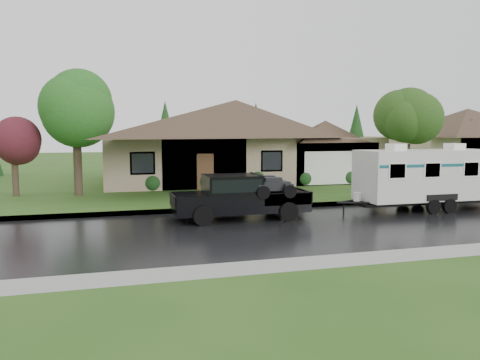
# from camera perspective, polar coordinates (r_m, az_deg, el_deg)

# --- Properties ---
(ground) EXTENTS (140.00, 140.00, 0.00)m
(ground) POSITION_cam_1_polar(r_m,az_deg,el_deg) (19.38, 4.73, -4.55)
(ground) COLOR #2B4F18
(ground) RESTS_ON ground
(road) EXTENTS (140.00, 8.00, 0.01)m
(road) POSITION_cam_1_polar(r_m,az_deg,el_deg) (17.55, 7.02, -5.64)
(road) COLOR black
(road) RESTS_ON ground
(curb) EXTENTS (140.00, 0.50, 0.15)m
(curb) POSITION_cam_1_polar(r_m,az_deg,el_deg) (21.46, 2.63, -3.32)
(curb) COLOR gray
(curb) RESTS_ON ground
(lawn) EXTENTS (140.00, 26.00, 0.15)m
(lawn) POSITION_cam_1_polar(r_m,az_deg,el_deg) (33.70, -4.21, -0.01)
(lawn) COLOR #2B4F18
(lawn) RESTS_ON ground
(house_main) EXTENTS (19.44, 10.80, 6.90)m
(house_main) POSITION_cam_1_polar(r_m,az_deg,el_deg) (32.94, 0.08, 6.00)
(house_main) COLOR gray
(house_main) RESTS_ON lawn
(house_neighbor) EXTENTS (15.12, 9.72, 6.45)m
(house_neighbor) POSITION_cam_1_polar(r_m,az_deg,el_deg) (43.30, 26.34, 4.99)
(house_neighbor) COLOR #BBAF8B
(house_neighbor) RESTS_ON lawn
(tree_left_green) EXTENTS (4.01, 4.01, 6.64)m
(tree_left_green) POSITION_cam_1_polar(r_m,az_deg,el_deg) (26.23, -19.38, 8.27)
(tree_left_green) COLOR #382B1E
(tree_left_green) RESTS_ON lawn
(tree_red) EXTENTS (2.48, 2.48, 4.11)m
(tree_red) POSITION_cam_1_polar(r_m,az_deg,el_deg) (27.06, -25.87, 4.20)
(tree_red) COLOR #382B1E
(tree_red) RESTS_ON lawn
(tree_right_green) EXTENTS (3.62, 3.62, 5.99)m
(tree_right_green) POSITION_cam_1_polar(r_m,az_deg,el_deg) (31.04, 19.77, 6.99)
(tree_right_green) COLOR #382B1E
(tree_right_green) RESTS_ON lawn
(shrub_row) EXTENTS (13.60, 1.00, 1.00)m
(shrub_row) POSITION_cam_1_polar(r_m,az_deg,el_deg) (28.65, 1.99, 0.14)
(shrub_row) COLOR #143814
(shrub_row) RESTS_ON lawn
(pickup_truck) EXTENTS (5.40, 2.05, 1.80)m
(pickup_truck) POSITION_cam_1_polar(r_m,az_deg,el_deg) (18.72, -0.23, -1.91)
(pickup_truck) COLOR black
(pickup_truck) RESTS_ON ground
(travel_trailer) EXTENTS (6.66, 2.34, 2.99)m
(travel_trailer) POSITION_cam_1_polar(r_m,az_deg,el_deg) (22.63, 21.77, 0.60)
(travel_trailer) COLOR silver
(travel_trailer) RESTS_ON ground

